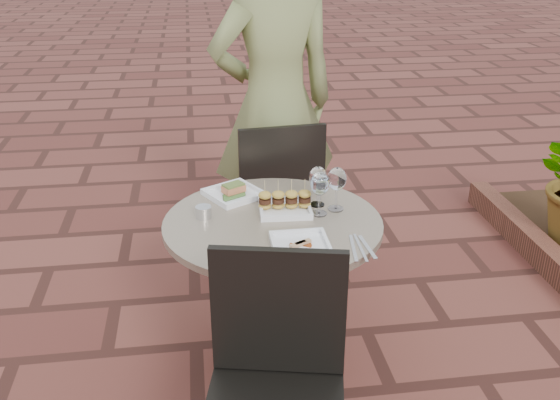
{
  "coord_description": "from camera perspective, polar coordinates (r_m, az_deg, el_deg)",
  "views": [
    {
      "loc": [
        -0.35,
        -2.03,
        1.87
      ],
      "look_at": [
        -0.04,
        0.24,
        0.82
      ],
      "focal_mm": 40.0,
      "sensor_mm": 36.0,
      "label": 1
    }
  ],
  "objects": [
    {
      "name": "ground",
      "position": [
        2.78,
        1.54,
        -17.67
      ],
      "size": [
        60.0,
        60.0,
        0.0
      ],
      "primitive_type": "plane",
      "color": "brown",
      "rests_on": "ground"
    },
    {
      "name": "cafe_table",
      "position": [
        2.67,
        -0.64,
        -6.6
      ],
      "size": [
        0.9,
        0.9,
        0.73
      ],
      "color": "gray",
      "rests_on": "ground"
    },
    {
      "name": "chair_far",
      "position": [
        3.29,
        -0.2,
        0.96
      ],
      "size": [
        0.48,
        0.48,
        0.93
      ],
      "rotation": [
        0.0,
        0.0,
        3.23
      ],
      "color": "black",
      "rests_on": "ground"
    },
    {
      "name": "chair_near",
      "position": [
        2.06,
        -0.38,
        -15.28
      ],
      "size": [
        0.52,
        0.52,
        0.93
      ],
      "rotation": [
        0.0,
        0.0,
        -0.21
      ],
      "color": "black",
      "rests_on": "ground"
    },
    {
      "name": "diner",
      "position": [
        3.31,
        -0.51,
        8.65
      ],
      "size": [
        0.78,
        0.6,
        1.91
      ],
      "primitive_type": "imported",
      "rotation": [
        0.0,
        0.0,
        3.36
      ],
      "color": "olive",
      "rests_on": "ground"
    },
    {
      "name": "plate_salmon",
      "position": [
        2.77,
        -4.25,
        0.67
      ],
      "size": [
        0.29,
        0.29,
        0.06
      ],
      "rotation": [
        0.0,
        0.0,
        0.52
      ],
      "color": "white",
      "rests_on": "cafe_table"
    },
    {
      "name": "plate_sliders",
      "position": [
        2.63,
        0.44,
        -0.28
      ],
      "size": [
        0.23,
        0.23,
        0.14
      ],
      "rotation": [
        0.0,
        0.0,
        -0.05
      ],
      "color": "white",
      "rests_on": "cafe_table"
    },
    {
      "name": "plate_tuna",
      "position": [
        2.34,
        1.89,
        -4.13
      ],
      "size": [
        0.21,
        0.21,
        0.03
      ],
      "rotation": [
        0.0,
        0.0,
        0.0
      ],
      "color": "white",
      "rests_on": "cafe_table"
    },
    {
      "name": "wine_glass_right",
      "position": [
        2.56,
        3.67,
        1.41
      ],
      "size": [
        0.08,
        0.08,
        0.19
      ],
      "color": "white",
      "rests_on": "cafe_table"
    },
    {
      "name": "wine_glass_mid",
      "position": [
        2.64,
        3.49,
        2.02
      ],
      "size": [
        0.08,
        0.08,
        0.18
      ],
      "color": "white",
      "rests_on": "cafe_table"
    },
    {
      "name": "wine_glass_far",
      "position": [
        2.61,
        5.22,
        1.83
      ],
      "size": [
        0.08,
        0.08,
        0.19
      ],
      "color": "white",
      "rests_on": "cafe_table"
    },
    {
      "name": "steel_ramekin",
      "position": [
        2.59,
        -7.0,
        -1.1
      ],
      "size": [
        0.08,
        0.08,
        0.05
      ],
      "primitive_type": "cylinder",
      "rotation": [
        0.0,
        0.0,
        -0.31
      ],
      "color": "silver",
      "rests_on": "cafe_table"
    },
    {
      "name": "cutlery_set",
      "position": [
        2.37,
        7.37,
        -4.34
      ],
      "size": [
        0.1,
        0.22,
        0.0
      ],
      "primitive_type": null,
      "rotation": [
        0.0,
        0.0,
        0.0
      ],
      "color": "silver",
      "rests_on": "cafe_table"
    }
  ]
}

